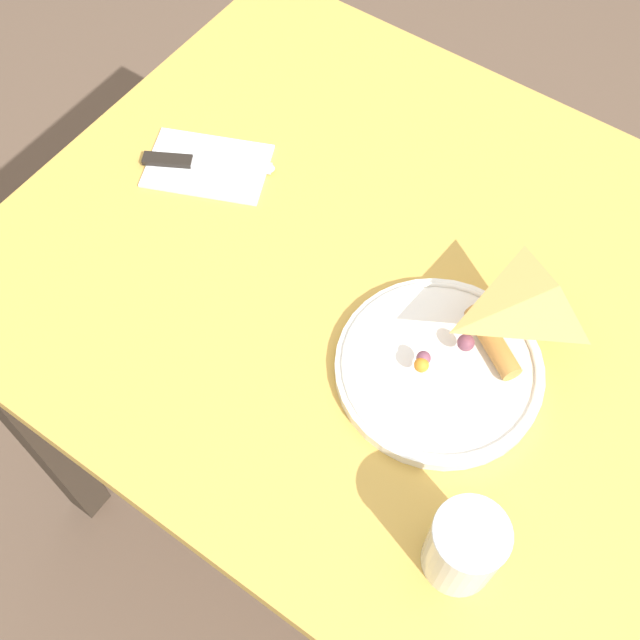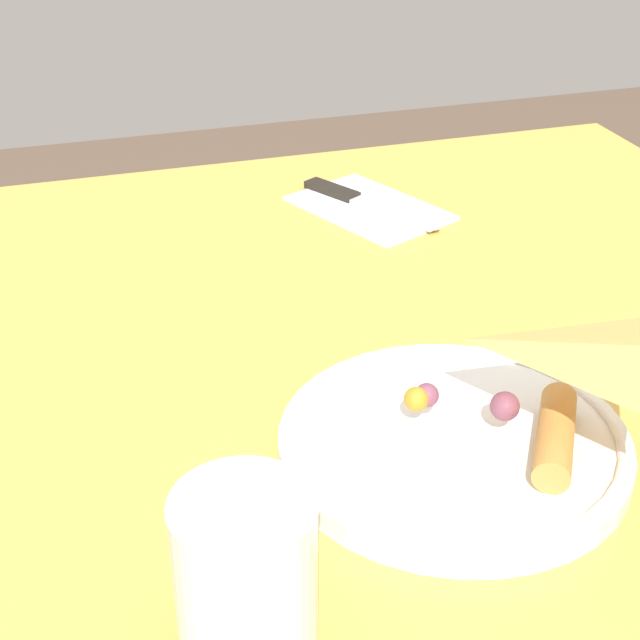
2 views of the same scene
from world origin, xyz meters
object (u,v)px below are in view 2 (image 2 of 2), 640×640
Objects in this scene: dining_table at (575,600)px; milk_glass at (246,588)px; plate_pizza at (457,438)px; butter_knife at (364,202)px; napkin_folded at (370,208)px.

milk_glass reaches higher than dining_table.
plate_pizza is 2.33× the size of milk_glass.
butter_knife is (-0.54, 0.25, -0.04)m from milk_glass.
milk_glass is at bearing -54.58° from butter_knife.
butter_knife is at bearing 179.08° from dining_table.
plate_pizza is 1.26× the size of napkin_folded.
dining_table is 12.77× the size of milk_glass.
plate_pizza is 0.42m from napkin_folded.
milk_glass is (0.12, -0.17, 0.03)m from plate_pizza.
plate_pizza is (-0.06, -0.07, 0.12)m from dining_table.
plate_pizza reaches higher than napkin_folded.
milk_glass reaches higher than plate_pizza.
milk_glass is at bearing -54.61° from plate_pizza.
milk_glass reaches higher than napkin_folded.
dining_table is at bearing -30.30° from butter_knife.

